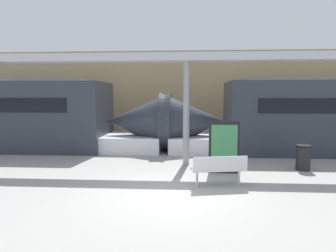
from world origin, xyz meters
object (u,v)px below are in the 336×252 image
at_px(bench_near, 219,168).
at_px(support_column_near, 186,113).
at_px(trash_bin, 303,158).
at_px(poster_board, 224,147).

xyz_separation_m(bench_near, support_column_near, (-0.92, 2.67, 1.33)).
bearing_deg(bench_near, trash_bin, 23.01).
xyz_separation_m(bench_near, poster_board, (0.30, 1.46, 0.33)).
bearing_deg(trash_bin, bench_near, -145.80).
distance_m(poster_board, support_column_near, 1.99).
distance_m(trash_bin, poster_board, 2.79).
height_order(trash_bin, support_column_near, support_column_near).
relative_size(bench_near, support_column_near, 0.42).
distance_m(bench_near, trash_bin, 3.62).
bearing_deg(poster_board, trash_bin, 12.04).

